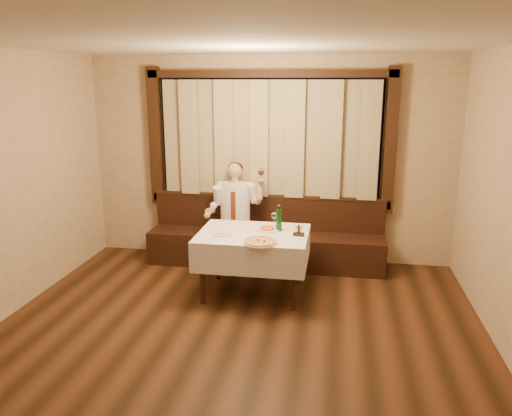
% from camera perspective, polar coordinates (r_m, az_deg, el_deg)
% --- Properties ---
extents(room, '(5.01, 6.01, 2.81)m').
position_cam_1_polar(room, '(4.90, -1.80, 2.98)').
color(room, black).
rests_on(room, ground).
extents(banquette, '(3.20, 0.61, 0.94)m').
position_cam_1_polar(banquette, '(6.88, 1.13, -3.88)').
color(banquette, black).
rests_on(banquette, ground).
extents(dining_table, '(1.27, 0.97, 0.76)m').
position_cam_1_polar(dining_table, '(5.81, -0.33, -3.82)').
color(dining_table, black).
rests_on(dining_table, ground).
extents(pizza, '(0.37, 0.37, 0.04)m').
position_cam_1_polar(pizza, '(5.41, 0.50, -3.88)').
color(pizza, white).
rests_on(pizza, dining_table).
extents(pasta_red, '(0.29, 0.29, 0.10)m').
position_cam_1_polar(pasta_red, '(5.86, 1.30, -2.20)').
color(pasta_red, white).
rests_on(pasta_red, dining_table).
extents(pasta_cream, '(0.26, 0.26, 0.09)m').
position_cam_1_polar(pasta_cream, '(5.73, -3.72, -2.65)').
color(pasta_cream, white).
rests_on(pasta_cream, dining_table).
extents(green_bottle, '(0.07, 0.07, 0.31)m').
position_cam_1_polar(green_bottle, '(5.83, 2.64, -1.36)').
color(green_bottle, '#12541E').
rests_on(green_bottle, dining_table).
extents(table_wine_glass, '(0.07, 0.07, 0.18)m').
position_cam_1_polar(table_wine_glass, '(5.97, 2.08, -0.94)').
color(table_wine_glass, white).
rests_on(table_wine_glass, dining_table).
extents(cruet_caddy, '(0.12, 0.07, 0.13)m').
position_cam_1_polar(cruet_caddy, '(5.67, 4.90, -2.76)').
color(cruet_caddy, black).
rests_on(cruet_caddy, dining_table).
extents(seated_man, '(0.77, 0.57, 1.40)m').
position_cam_1_polar(seated_man, '(6.72, -2.47, 0.18)').
color(seated_man, black).
rests_on(seated_man, ground).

